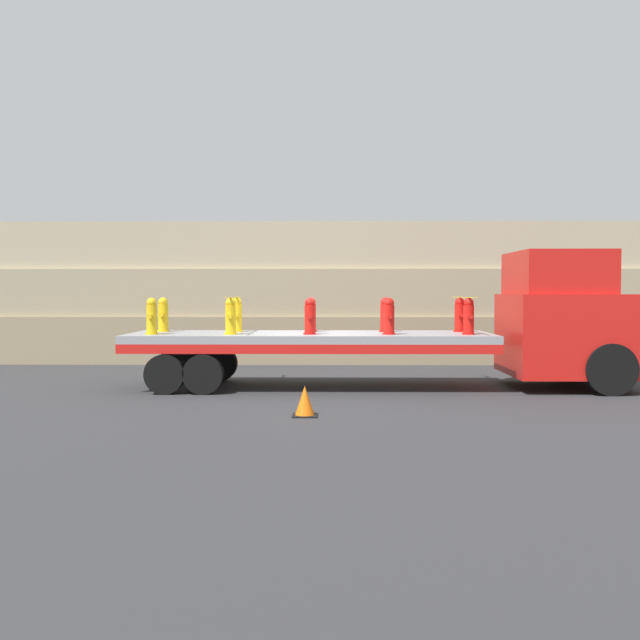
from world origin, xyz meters
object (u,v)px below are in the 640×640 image
at_px(fire_hydrant_yellow_near_0, 152,317).
at_px(fire_hydrant_yellow_far_0, 163,315).
at_px(fire_hydrant_red_near_2, 310,317).
at_px(truck_cab, 571,320).
at_px(fire_hydrant_red_far_4, 460,315).
at_px(fire_hydrant_red_far_3, 385,315).
at_px(fire_hydrant_yellow_far_1, 237,315).
at_px(fire_hydrant_red_near_4, 469,317).
at_px(flatbed_trailer, 288,343).
at_px(fire_hydrant_yellow_near_1, 231,317).
at_px(traffic_cone, 305,401).
at_px(fire_hydrant_red_near_3, 389,317).
at_px(fire_hydrant_red_far_2, 311,315).

bearing_deg(fire_hydrant_yellow_near_0, fire_hydrant_yellow_far_0, 90.00).
bearing_deg(fire_hydrant_red_near_2, truck_cab, 5.22).
bearing_deg(fire_hydrant_red_far_4, fire_hydrant_red_near_2, -162.80).
height_order(fire_hydrant_yellow_near_0, fire_hydrant_red_far_3, same).
relative_size(fire_hydrant_yellow_near_0, fire_hydrant_yellow_far_1, 1.00).
bearing_deg(fire_hydrant_red_near_2, fire_hydrant_red_far_4, 17.20).
height_order(fire_hydrant_yellow_far_0, fire_hydrant_red_near_4, same).
xyz_separation_m(flatbed_trailer, fire_hydrant_red_near_2, (0.50, -0.53, 0.62)).
bearing_deg(fire_hydrant_red_near_2, fire_hydrant_yellow_near_1, 180.00).
bearing_deg(truck_cab, fire_hydrant_red_far_4, 167.40).
height_order(flatbed_trailer, fire_hydrant_yellow_near_1, fire_hydrant_yellow_near_1).
relative_size(flatbed_trailer, traffic_cone, 15.31).
height_order(fire_hydrant_yellow_far_1, fire_hydrant_red_near_3, same).
distance_m(fire_hydrant_yellow_far_0, traffic_cone, 5.69).
bearing_deg(fire_hydrant_red_near_2, traffic_cone, -90.01).
distance_m(fire_hydrant_yellow_near_0, fire_hydrant_red_far_4, 7.00).
bearing_deg(fire_hydrant_red_far_3, fire_hydrant_red_far_2, 180.00).
distance_m(truck_cab, fire_hydrant_yellow_far_1, 7.60).
distance_m(fire_hydrant_yellow_far_1, fire_hydrant_red_near_3, 3.62).
bearing_deg(fire_hydrant_red_far_3, fire_hydrant_yellow_near_0, -168.34).
distance_m(fire_hydrant_yellow_near_1, traffic_cone, 3.91).
bearing_deg(fire_hydrant_yellow_near_0, fire_hydrant_red_far_2, 17.20).
height_order(fire_hydrant_red_near_4, fire_hydrant_red_far_4, same).
bearing_deg(fire_hydrant_yellow_near_1, fire_hydrant_yellow_near_0, 180.00).
xyz_separation_m(fire_hydrant_red_near_3, traffic_cone, (-1.73, -3.24, -1.36)).
bearing_deg(truck_cab, fire_hydrant_red_far_2, 174.78).
xyz_separation_m(fire_hydrant_yellow_near_0, fire_hydrant_red_near_3, (5.19, 0.00, 0.00)).
distance_m(truck_cab, fire_hydrant_red_far_2, 5.87).
xyz_separation_m(fire_hydrant_yellow_near_1, fire_hydrant_red_far_3, (3.46, 1.07, 0.00)).
distance_m(fire_hydrant_yellow_far_1, fire_hydrant_red_far_2, 1.73).
xyz_separation_m(fire_hydrant_red_far_3, fire_hydrant_red_far_4, (1.73, 0.00, 0.00)).
relative_size(fire_hydrant_red_far_3, traffic_cone, 1.51).
bearing_deg(truck_cab, fire_hydrant_red_near_2, -174.78).
height_order(fire_hydrant_red_near_4, traffic_cone, fire_hydrant_red_near_4).
bearing_deg(fire_hydrant_red_far_3, fire_hydrant_red_far_4, 0.00).
distance_m(truck_cab, fire_hydrant_red_near_4, 2.45).
height_order(fire_hydrant_yellow_near_0, traffic_cone, fire_hydrant_yellow_near_0).
height_order(fire_hydrant_yellow_far_1, fire_hydrant_red_far_3, same).
relative_size(fire_hydrant_red_near_4, fire_hydrant_red_far_4, 1.00).
distance_m(fire_hydrant_yellow_far_0, fire_hydrant_red_near_2, 3.62).
bearing_deg(fire_hydrant_red_far_4, fire_hydrant_red_near_3, -148.24).
distance_m(flatbed_trailer, fire_hydrant_yellow_near_0, 3.07).
relative_size(fire_hydrant_yellow_far_0, fire_hydrant_yellow_far_1, 1.00).
height_order(flatbed_trailer, fire_hydrant_red_near_2, fire_hydrant_red_near_2).
relative_size(fire_hydrant_yellow_near_0, fire_hydrant_red_far_2, 1.00).
relative_size(truck_cab, fire_hydrant_red_far_2, 3.82).
bearing_deg(flatbed_trailer, fire_hydrant_yellow_far_1, 156.43).
height_order(fire_hydrant_red_far_2, fire_hydrant_red_far_3, same).
distance_m(fire_hydrant_yellow_far_0, fire_hydrant_red_near_4, 7.00).
bearing_deg(fire_hydrant_red_near_3, traffic_cone, -118.12).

